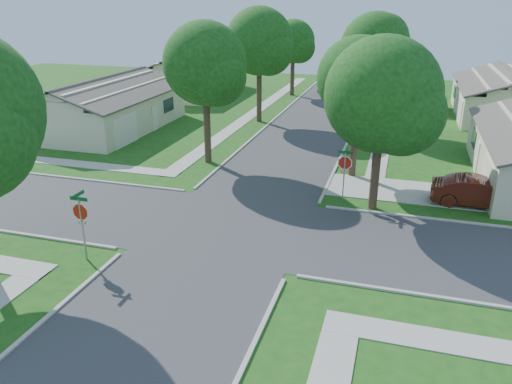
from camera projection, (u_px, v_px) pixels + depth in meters
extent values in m
plane|color=#184B14|center=(230.00, 226.00, 23.75)|extent=(100.00, 100.00, 0.00)
cube|color=#333335|center=(230.00, 226.00, 23.75)|extent=(7.00, 100.00, 0.02)
cube|color=#9E9B91|center=(388.00, 117.00, 45.31)|extent=(1.20, 40.00, 0.04)
cube|color=#9E9B91|center=(260.00, 109.00, 48.55)|extent=(1.20, 40.00, 0.04)
cube|color=#9E9B91|center=(405.00, 191.00, 27.98)|extent=(8.80, 3.60, 0.05)
cube|color=gray|center=(83.00, 230.00, 20.32)|extent=(0.06, 0.06, 2.70)
cylinder|color=white|center=(80.00, 212.00, 20.02)|extent=(1.05, 0.02, 1.05)
cylinder|color=red|center=(80.00, 212.00, 20.02)|extent=(0.90, 0.03, 0.90)
cube|color=red|center=(82.00, 223.00, 20.19)|extent=(0.34, 0.03, 0.12)
cube|color=white|center=(82.00, 223.00, 20.19)|extent=(0.30, 0.03, 0.08)
cube|color=#0C5426|center=(79.00, 199.00, 19.81)|extent=(0.80, 0.02, 0.16)
cube|color=#0C5426|center=(78.00, 195.00, 19.75)|extent=(0.02, 0.80, 0.16)
cube|color=gray|center=(344.00, 177.00, 26.20)|extent=(0.06, 0.06, 2.70)
cylinder|color=white|center=(345.00, 163.00, 25.91)|extent=(1.05, 0.02, 1.05)
cylinder|color=red|center=(345.00, 163.00, 25.91)|extent=(0.90, 0.03, 0.90)
cube|color=red|center=(344.00, 171.00, 26.08)|extent=(0.34, 0.03, 0.12)
cube|color=white|center=(344.00, 171.00, 26.08)|extent=(0.30, 0.03, 0.08)
cube|color=#0C5426|center=(346.00, 152.00, 25.70)|extent=(0.80, 0.02, 0.16)
cube|color=#0C5426|center=(346.00, 149.00, 25.63)|extent=(0.02, 0.80, 0.16)
cylinder|color=#38281C|center=(354.00, 144.00, 29.81)|extent=(0.44, 0.44, 3.95)
sphere|color=#0F3D13|center=(359.00, 78.00, 28.38)|extent=(4.80, 4.80, 4.80)
sphere|color=#0F3D13|center=(372.00, 91.00, 27.95)|extent=(3.46, 3.46, 3.46)
sphere|color=#0F3D13|center=(347.00, 84.00, 29.28)|extent=(3.26, 3.26, 3.26)
cylinder|color=#38281C|center=(370.00, 103.00, 40.45)|extent=(0.44, 0.44, 4.30)
sphere|color=#0F3D13|center=(375.00, 47.00, 38.85)|extent=(5.40, 5.40, 5.40)
sphere|color=#0F3D13|center=(386.00, 57.00, 38.36)|extent=(3.89, 3.89, 3.89)
sphere|color=#0F3D13|center=(365.00, 53.00, 39.86)|extent=(3.67, 3.67, 3.67)
cylinder|color=#38281C|center=(380.00, 80.00, 52.06)|extent=(0.44, 0.44, 4.20)
sphere|color=#0F3D13|center=(384.00, 38.00, 50.55)|extent=(5.00, 5.00, 5.00)
sphere|color=#0F3D13|center=(392.00, 46.00, 50.10)|extent=(3.60, 3.60, 3.60)
sphere|color=#0F3D13|center=(376.00, 43.00, 51.49)|extent=(3.40, 3.40, 3.40)
cylinder|color=#38281C|center=(207.00, 131.00, 32.25)|extent=(0.44, 0.44, 4.25)
sphere|color=#0F3D13|center=(205.00, 63.00, 30.69)|extent=(5.20, 5.20, 5.20)
sphere|color=#0F3D13|center=(216.00, 76.00, 30.23)|extent=(3.74, 3.74, 3.74)
sphere|color=#0F3D13|center=(198.00, 70.00, 31.67)|extent=(3.54, 3.54, 3.54)
cylinder|color=#38281C|center=(259.00, 96.00, 42.92)|extent=(0.44, 0.44, 4.44)
sphere|color=#0F3D13|center=(259.00, 41.00, 41.25)|extent=(5.60, 5.60, 5.60)
sphere|color=#0F3D13|center=(269.00, 51.00, 40.75)|extent=(4.03, 4.03, 4.03)
sphere|color=#0F3D13|center=(252.00, 47.00, 42.31)|extent=(3.81, 3.81, 3.81)
cylinder|color=#38281C|center=(292.00, 77.00, 54.61)|extent=(0.44, 0.44, 3.90)
sphere|color=#0F3D13|center=(293.00, 41.00, 53.22)|extent=(4.60, 4.60, 4.60)
sphere|color=#0F3D13|center=(300.00, 47.00, 52.81)|extent=(3.31, 3.31, 3.31)
sphere|color=#0F3D13|center=(288.00, 45.00, 54.09)|extent=(3.13, 3.13, 3.13)
cylinder|color=#38281C|center=(375.00, 176.00, 25.18)|extent=(0.44, 0.44, 3.54)
sphere|color=#0F3D13|center=(383.00, 95.00, 23.68)|extent=(5.60, 5.60, 5.60)
sphere|color=#0F3D13|center=(402.00, 113.00, 23.18)|extent=(4.03, 4.03, 4.03)
sphere|color=#0F3D13|center=(365.00, 103.00, 24.73)|extent=(3.81, 3.81, 3.81)
cube|color=silver|center=(487.00, 180.00, 26.50)|extent=(0.06, 3.20, 2.20)
cube|color=silver|center=(477.00, 157.00, 30.60)|extent=(0.06, 0.90, 2.00)
cube|color=#1E2633|center=(474.00, 138.00, 32.72)|extent=(0.06, 1.80, 1.10)
cube|color=beige|center=(504.00, 101.00, 44.86)|extent=(8.00, 13.00, 2.80)
cube|color=#413C37|center=(484.00, 77.00, 44.64)|extent=(4.42, 13.60, 1.56)
cube|color=silver|center=(460.00, 111.00, 42.56)|extent=(0.06, 3.20, 2.20)
cube|color=silver|center=(456.00, 102.00, 46.65)|extent=(0.06, 0.90, 2.00)
cube|color=#1E2633|center=(455.00, 91.00, 48.77)|extent=(0.06, 1.80, 1.10)
cube|color=beige|center=(107.00, 112.00, 40.87)|extent=(8.00, 13.00, 2.80)
cube|color=#413C37|center=(126.00, 88.00, 39.58)|extent=(4.42, 13.60, 1.56)
cube|color=#413C37|center=(82.00, 85.00, 40.65)|extent=(4.42, 13.60, 1.56)
cube|color=silver|center=(126.00, 130.00, 36.43)|extent=(0.06, 3.20, 2.20)
cube|color=silver|center=(155.00, 118.00, 40.52)|extent=(0.06, 0.90, 2.00)
cube|color=#1E2633|center=(169.00, 105.00, 42.64)|extent=(0.06, 1.80, 1.10)
cube|color=beige|center=(190.00, 80.00, 56.03)|extent=(8.00, 13.00, 2.80)
cube|color=#413C37|center=(206.00, 62.00, 54.75)|extent=(4.42, 13.60, 1.56)
cube|color=#413C37|center=(173.00, 61.00, 55.81)|extent=(4.42, 13.60, 1.56)
cube|color=silver|center=(211.00, 91.00, 51.59)|extent=(0.06, 3.20, 2.20)
cube|color=silver|center=(226.00, 85.00, 55.68)|extent=(0.06, 0.90, 2.00)
cube|color=#1E2633|center=(233.00, 76.00, 57.80)|extent=(0.06, 1.80, 1.10)
imported|color=#5A1D12|center=(478.00, 192.00, 25.80)|extent=(4.73, 1.83, 1.54)
imported|color=black|center=(362.00, 98.00, 50.52)|extent=(2.04, 3.99, 1.30)
imported|color=black|center=(328.00, 86.00, 57.04)|extent=(1.96, 4.42, 1.26)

